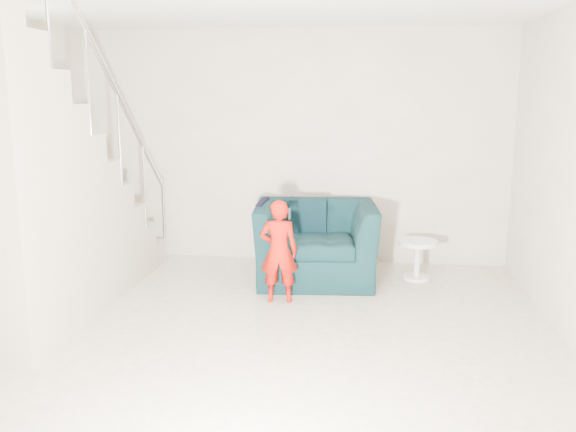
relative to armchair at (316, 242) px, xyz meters
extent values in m
plane|color=gray|center=(-0.35, -1.98, -0.41)|extent=(5.50, 5.50, 0.00)
plane|color=#A69887|center=(-0.35, 0.77, 0.94)|extent=(5.00, 0.00, 5.00)
plane|color=#A69887|center=(-0.35, -4.73, 0.94)|extent=(5.00, 0.00, 5.00)
imported|color=black|center=(0.00, 0.00, 0.00)|extent=(1.36, 1.22, 0.82)
imported|color=#8E1704|center=(-0.29, -0.76, 0.09)|extent=(0.38, 0.26, 1.00)
cylinder|color=silver|center=(1.09, 0.15, -0.01)|extent=(0.43, 0.43, 0.04)
cylinder|color=silver|center=(1.09, 0.15, -0.22)|extent=(0.06, 0.06, 0.38)
cylinder|color=silver|center=(1.09, 0.15, -0.40)|extent=(0.30, 0.30, 0.03)
cube|color=#ADA089|center=(-2.35, 0.37, -0.28)|extent=(1.00, 0.30, 0.27)
cube|color=#ADA089|center=(-2.35, 0.07, -0.14)|extent=(1.00, 0.30, 0.54)
cube|color=#ADA089|center=(-2.35, -0.23, -0.01)|extent=(1.00, 0.30, 0.81)
cube|color=#ADA089|center=(-2.35, -0.53, 0.13)|extent=(1.00, 0.30, 1.08)
cube|color=#ADA089|center=(-2.35, -0.83, 0.26)|extent=(1.00, 0.30, 1.35)
cube|color=#ADA089|center=(-2.35, -1.13, 0.40)|extent=(1.00, 0.30, 1.62)
cube|color=#ADA089|center=(-2.35, -1.43, 0.53)|extent=(1.00, 0.30, 1.89)
cube|color=#ADA089|center=(-2.35, -1.73, 0.67)|extent=(1.00, 0.30, 2.16)
cylinder|color=silver|center=(-1.85, -0.98, 1.84)|extent=(0.04, 3.03, 2.73)
cylinder|color=silver|center=(-1.85, 0.52, 0.09)|extent=(0.04, 0.04, 1.00)
cube|color=black|center=(-0.11, 0.25, 0.24)|extent=(0.41, 0.19, 0.40)
cube|color=black|center=(-0.58, 0.04, 0.11)|extent=(0.06, 0.57, 0.64)
cube|color=black|center=(-0.19, -0.77, 0.46)|extent=(0.02, 0.05, 0.10)
camera|label=1|loc=(0.51, -6.31, 1.58)|focal=38.00mm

